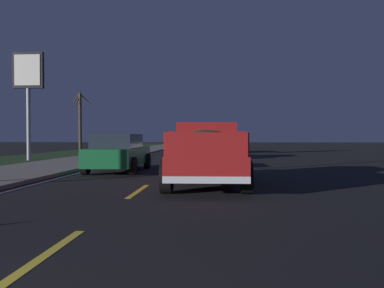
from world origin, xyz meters
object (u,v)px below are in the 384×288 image
at_px(sedan_green, 119,152).
at_px(bare_tree_far, 80,120).
at_px(sedan_silver, 209,146).
at_px(gas_price_sign, 28,79).
at_px(sedan_blue, 180,143).
at_px(sedan_tan, 212,144).
at_px(pickup_truck, 206,152).

xyz_separation_m(sedan_green, bare_tree_far, (18.43, 8.60, 2.17)).
height_order(sedan_silver, gas_price_sign, gas_price_sign).
bearing_deg(gas_price_sign, sedan_blue, -25.45).
relative_size(sedan_tan, bare_tree_far, 0.78).
bearing_deg(sedan_green, pickup_truck, -136.11).
bearing_deg(sedan_silver, sedan_green, 160.49).
xyz_separation_m(sedan_blue, bare_tree_far, (-4.57, 8.83, 2.17)).
bearing_deg(pickup_truck, sedan_blue, 7.41).
xyz_separation_m(sedan_silver, sedan_blue, (13.06, 3.30, 0.00)).
bearing_deg(gas_price_sign, sedan_green, -132.64).
bearing_deg(gas_price_sign, sedan_silver, -74.32).
bearing_deg(sedan_tan, bare_tree_far, 90.25).
bearing_deg(sedan_tan, pickup_truck, -179.65).
bearing_deg(sedan_blue, sedan_green, 179.43).
xyz_separation_m(pickup_truck, sedan_silver, (13.82, 0.20, -0.20)).
relative_size(pickup_truck, sedan_silver, 1.24).
xyz_separation_m(sedan_tan, sedan_silver, (-8.54, 0.06, 0.00)).
relative_size(sedan_silver, sedan_green, 1.00).
bearing_deg(bare_tree_far, sedan_silver, -125.00).
xyz_separation_m(sedan_green, gas_price_sign, (6.86, 7.45, 4.16)).
height_order(sedan_tan, bare_tree_far, bare_tree_far).
bearing_deg(sedan_blue, sedan_tan, -143.39).
xyz_separation_m(gas_price_sign, bare_tree_far, (11.57, 1.15, -1.98)).
distance_m(sedan_green, bare_tree_far, 20.46).
distance_m(pickup_truck, sedan_green, 5.38).
xyz_separation_m(pickup_truck, gas_price_sign, (10.74, 11.18, 3.96)).
distance_m(sedan_tan, gas_price_sign, 16.56).
bearing_deg(bare_tree_far, sedan_tan, -89.75).
height_order(pickup_truck, sedan_blue, pickup_truck).
distance_m(pickup_truck, sedan_blue, 27.11).
height_order(sedan_silver, bare_tree_far, bare_tree_far).
xyz_separation_m(sedan_silver, bare_tree_far, (8.49, 12.12, 2.17)).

